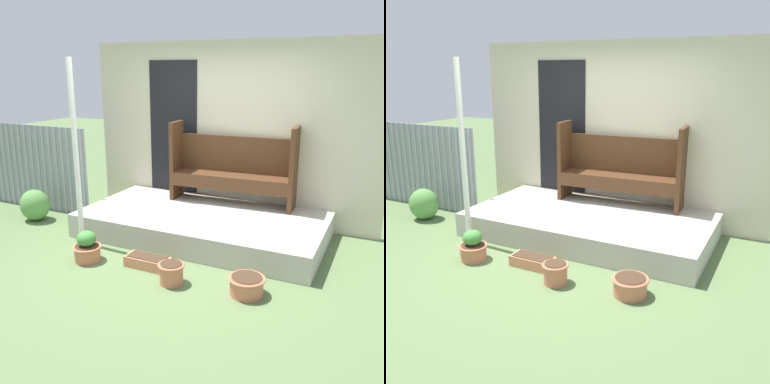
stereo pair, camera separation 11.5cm
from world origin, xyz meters
TOP-DOWN VIEW (x-y plane):
  - ground_plane at (0.00, 0.00)m, footprint 24.00×24.00m
  - porch_slab at (0.05, 0.85)m, footprint 3.23×1.69m
  - house_wall at (0.01, 1.72)m, footprint 4.43×0.08m
  - fence_corrugated at (-3.16, 0.79)m, footprint 2.61×0.05m
  - support_post at (-1.26, -0.09)m, footprint 0.07×0.07m
  - bench at (0.23, 1.47)m, footprint 1.81×0.50m
  - flower_pot_left at (-0.85, -0.49)m, footprint 0.35×0.35m
  - flower_pot_middle at (0.32, -0.56)m, footprint 0.29×0.29m
  - flower_pot_right at (1.11, -0.44)m, footprint 0.38×0.38m
  - planter_box_rect at (-0.12, -0.33)m, footprint 0.52×0.23m
  - shrub_by_fence at (-2.48, 0.32)m, footprint 0.45×0.41m

SIDE VIEW (x-z plane):
  - ground_plane at x=0.00m, z-range 0.00..0.00m
  - planter_box_rect at x=-0.12m, z-range 0.00..0.13m
  - flower_pot_right at x=1.11m, z-range 0.01..0.21m
  - flower_pot_middle at x=0.32m, z-range 0.01..0.24m
  - porch_slab at x=0.05m, z-range 0.00..0.32m
  - flower_pot_left at x=-0.85m, z-range -0.02..0.35m
  - shrub_by_fence at x=-2.48m, z-range 0.00..0.47m
  - fence_corrugated at x=-3.16m, z-range 0.00..1.36m
  - bench at x=0.23m, z-range 0.30..1.45m
  - support_post at x=-1.26m, z-range 0.00..2.34m
  - house_wall at x=0.01m, z-range 0.00..2.60m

